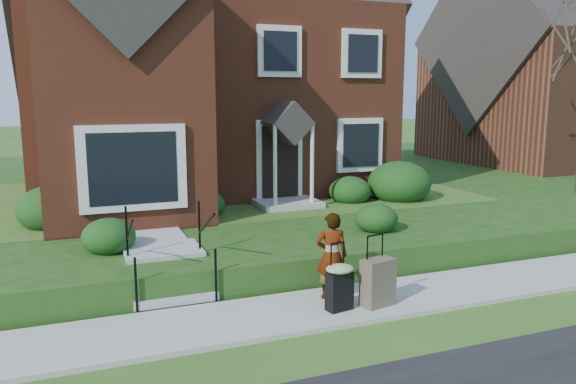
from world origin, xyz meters
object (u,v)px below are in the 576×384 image
suitcase_black (340,284)px  suitcase_olive (378,282)px  woman (332,256)px  front_steps (167,266)px

suitcase_black → suitcase_olive: bearing=-14.7°
suitcase_black → suitcase_olive: (0.68, -0.05, -0.03)m
woman → suitcase_black: 0.64m
woman → front_steps: bearing=-11.4°
front_steps → suitcase_olive: bearing=-34.9°
suitcase_olive → suitcase_black: bearing=163.2°
front_steps → suitcase_olive: (3.08, -2.15, 0.00)m
suitcase_black → suitcase_olive: size_ratio=0.94×
front_steps → woman: 2.98m
front_steps → suitcase_olive: 3.76m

